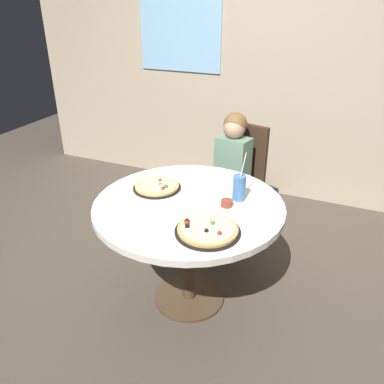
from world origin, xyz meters
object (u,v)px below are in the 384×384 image
object	(u,v)px
pizza_cheese	(157,186)
soda_cup	(239,188)
plate_small	(222,181)
pizza_veggie	(207,230)
chair_wooden	(238,175)
dining_table	(189,217)
sauce_bowl	(227,203)
diner_child	(227,188)

from	to	relation	value
pizza_cheese	soda_cup	xyz separation A→B (m)	(0.53, 0.07, 0.06)
soda_cup	plate_small	bearing A→B (deg)	132.34
pizza_veggie	pizza_cheese	world-z (taller)	same
chair_wooden	dining_table	bearing A→B (deg)	-91.15
chair_wooden	sauce_bowl	world-z (taller)	chair_wooden
dining_table	diner_child	bearing A→B (deg)	91.17
pizza_cheese	soda_cup	bearing A→B (deg)	7.29
chair_wooden	plate_small	xyz separation A→B (m)	(0.07, -0.62, 0.22)
diner_child	soda_cup	world-z (taller)	diner_child
sauce_bowl	plate_small	xyz separation A→B (m)	(-0.14, 0.31, -0.02)
sauce_bowl	dining_table	bearing A→B (deg)	-167.00
pizza_veggie	plate_small	world-z (taller)	pizza_veggie
chair_wooden	pizza_cheese	world-z (taller)	chair_wooden
dining_table	pizza_veggie	distance (m)	0.37
diner_child	soda_cup	size ratio (longest dim) A/B	3.53
pizza_veggie	sauce_bowl	size ratio (longest dim) A/B	5.05
dining_table	plate_small	distance (m)	0.38
soda_cup	sauce_bowl	distance (m)	0.13
diner_child	pizza_cheese	xyz separation A→B (m)	(-0.25, -0.70, 0.28)
chair_wooden	plate_small	size ratio (longest dim) A/B	5.28
pizza_cheese	plate_small	size ratio (longest dim) A/B	1.72
pizza_cheese	diner_child	bearing A→B (deg)	70.30
dining_table	pizza_veggie	size ratio (longest dim) A/B	3.29
pizza_veggie	pizza_cheese	distance (m)	0.61
pizza_cheese	plate_small	bearing A→B (deg)	36.83
dining_table	sauce_bowl	world-z (taller)	sauce_bowl
diner_child	plate_small	xyz separation A→B (m)	(0.10, -0.44, 0.27)
dining_table	pizza_cheese	bearing A→B (deg)	160.48
diner_child	plate_small	bearing A→B (deg)	-76.89
soda_cup	sauce_bowl	xyz separation A→B (m)	(-0.04, -0.11, -0.06)
pizza_cheese	chair_wooden	bearing A→B (deg)	71.94
dining_table	soda_cup	xyz separation A→B (m)	(0.26, 0.16, 0.18)
chair_wooden	pizza_cheese	bearing A→B (deg)	-108.06
sauce_bowl	chair_wooden	bearing A→B (deg)	102.52
sauce_bowl	diner_child	bearing A→B (deg)	107.93
dining_table	chair_wooden	size ratio (longest dim) A/B	1.22
chair_wooden	pizza_veggie	size ratio (longest dim) A/B	2.69
soda_cup	plate_small	size ratio (longest dim) A/B	1.70
chair_wooden	soda_cup	world-z (taller)	soda_cup
diner_child	soda_cup	xyz separation A→B (m)	(0.28, -0.63, 0.35)
chair_wooden	diner_child	size ratio (longest dim) A/B	0.88
chair_wooden	sauce_bowl	bearing A→B (deg)	-77.48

